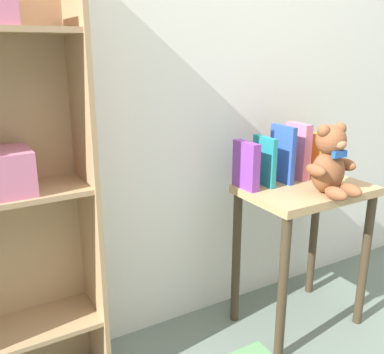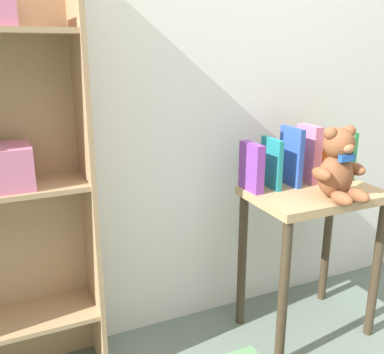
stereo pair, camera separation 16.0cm
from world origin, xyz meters
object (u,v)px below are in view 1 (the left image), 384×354
at_px(book_standing_green, 332,151).
at_px(book_standing_teal, 264,161).
at_px(teddy_bear, 331,162).
at_px(book_standing_blue, 282,154).
at_px(book_standing_pink, 298,151).
at_px(book_standing_purple, 246,165).
at_px(display_table, 304,216).
at_px(book_standing_orange, 317,155).

bearing_deg(book_standing_green, book_standing_teal, 174.38).
bearing_deg(teddy_bear, book_standing_teal, 125.66).
relative_size(book_standing_blue, book_standing_pink, 1.00).
height_order(book_standing_blue, book_standing_pink, same).
distance_m(book_standing_teal, book_standing_blue, 0.10).
bearing_deg(teddy_bear, book_standing_blue, 105.75).
bearing_deg(book_standing_purple, book_standing_teal, -0.36).
xyz_separation_m(display_table, teddy_bear, (0.01, -0.11, 0.27)).
relative_size(book_standing_blue, book_standing_orange, 1.26).
height_order(display_table, teddy_bear, teddy_bear).
xyz_separation_m(display_table, book_standing_pink, (0.05, 0.11, 0.27)).
xyz_separation_m(teddy_bear, book_standing_blue, (-0.06, 0.22, -0.00)).
bearing_deg(book_standing_blue, book_standing_pink, 3.64).
distance_m(teddy_bear, book_standing_orange, 0.24).
height_order(teddy_bear, book_standing_green, teddy_bear).
distance_m(display_table, teddy_bear, 0.29).
xyz_separation_m(book_standing_blue, book_standing_orange, (0.20, -0.02, -0.03)).
distance_m(book_standing_purple, book_standing_teal, 0.10).
bearing_deg(teddy_bear, display_table, 96.49).
xyz_separation_m(book_standing_purple, book_standing_pink, (0.30, 0.00, 0.03)).
height_order(teddy_bear, book_standing_blue, teddy_bear).
relative_size(teddy_bear, book_standing_blue, 1.14).
xyz_separation_m(teddy_bear, book_standing_green, (0.23, 0.20, -0.02)).
distance_m(book_standing_purple, book_standing_blue, 0.20).
distance_m(book_standing_purple, book_standing_green, 0.49).
bearing_deg(book_standing_pink, book_standing_teal, -179.30).
relative_size(display_table, book_standing_teal, 3.17).
height_order(book_standing_purple, book_standing_orange, book_standing_purple).
bearing_deg(book_standing_blue, book_standing_orange, -6.27).
bearing_deg(teddy_bear, book_standing_purple, 139.20).
distance_m(teddy_bear, book_standing_purple, 0.34).
distance_m(book_standing_blue, book_standing_pink, 0.10).
relative_size(book_standing_purple, book_standing_green, 0.93).
distance_m(teddy_bear, book_standing_pink, 0.23).
relative_size(display_table, teddy_bear, 2.34).
distance_m(teddy_bear, book_standing_blue, 0.23).
relative_size(display_table, book_standing_orange, 3.38).
height_order(book_standing_pink, book_standing_orange, book_standing_pink).
xyz_separation_m(book_standing_teal, book_standing_blue, (0.10, -0.00, 0.02)).
distance_m(display_table, book_standing_purple, 0.36).
relative_size(book_standing_teal, book_standing_pink, 0.84).
relative_size(book_standing_purple, book_standing_blue, 0.80).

